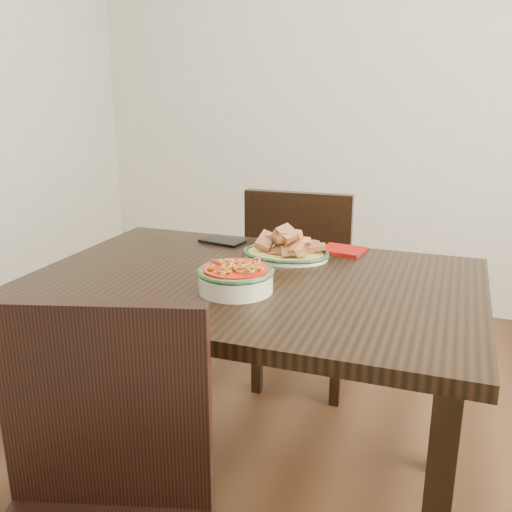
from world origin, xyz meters
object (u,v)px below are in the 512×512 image
(noodle_bowl, at_px, (236,276))
(smartphone, at_px, (222,241))
(chair_far, at_px, (302,281))
(dining_table, at_px, (254,308))
(fish_plate, at_px, (286,244))

(noodle_bowl, distance_m, smartphone, 0.49)
(chair_far, relative_size, smartphone, 5.88)
(chair_far, relative_size, noodle_bowl, 4.26)
(dining_table, bearing_deg, chair_far, 93.67)
(fish_plate, distance_m, noodle_bowl, 0.34)
(dining_table, relative_size, fish_plate, 4.64)
(fish_plate, bearing_deg, chair_far, 98.47)
(chair_far, bearing_deg, dining_table, 91.81)
(noodle_bowl, xyz_separation_m, smartphone, (-0.22, 0.44, -0.04))
(dining_table, relative_size, chair_far, 1.43)
(dining_table, relative_size, smartphone, 8.39)
(dining_table, height_order, fish_plate, fish_plate)
(chair_far, distance_m, noodle_bowl, 0.89)
(dining_table, distance_m, fish_plate, 0.26)
(smartphone, bearing_deg, noodle_bowl, -51.22)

